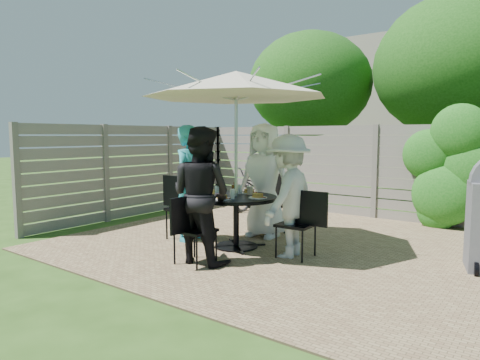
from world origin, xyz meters
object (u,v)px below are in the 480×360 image
Objects in this scene: person_back at (264,181)px; coffee_cup at (250,191)px; person_front at (201,195)px; chair_right at (297,238)px; plate_back at (249,192)px; plate_right at (258,196)px; chair_back at (268,217)px; glass_back at (240,189)px; person_left at (191,184)px; glass_front at (232,194)px; plate_left at (216,193)px; plate_front at (222,198)px; syrup_jug at (235,190)px; person_right at (288,196)px; patio_table at (236,212)px; chair_left at (185,221)px; umbrella at (236,84)px; glass_left at (217,191)px; chair_front at (195,244)px; bicycle at (259,187)px.

coffee_cup is (0.14, -0.60, -0.09)m from person_back.
person_front is 1.90× the size of chair_right.
plate_back is 0.51m from plate_right.
glass_back is (-0.05, -0.71, 0.54)m from chair_back.
glass_front is (0.95, -0.19, -0.06)m from person_left.
chair_right is 1.06m from glass_front.
person_left is 0.48m from plate_left.
plate_right is at bearing 20.41° from chair_back.
plate_front is 0.51m from plate_right.
syrup_jug is at bearing -3.76° from chair_back.
coffee_cup is at bearing -106.77° from person_right.
person_back reaches higher than syrup_jug.
plate_right is (0.33, 0.39, 0.00)m from plate_front.
plate_right is at bearing -36.04° from coffee_cup.
person_left reaches higher than plate_front.
plate_back is at bearing -113.45° from person_right.
syrup_jug is at bearing 122.24° from glass_front.
plate_back reaches higher than patio_table.
coffee_cup is at bearing 15.96° from chair_left.
person_back reaches higher than patio_table.
umbrella is at bearing -90.00° from person_back.
plate_back is 0.32m from syrup_jug.
person_back is 13.10× the size of glass_left.
person_back is 1.91m from chair_front.
bicycle is at bearing 102.76° from chair_left.
person_back is 0.62m from coffee_cup.
person_back is (0.01, -0.14, 0.62)m from chair_back.
glass_back reaches higher than chair_front.
umbrella is 1.60× the size of person_front.
chair_left is at bearing -40.69° from person_front.
chair_left is at bearing 163.71° from plate_front.
chair_back is 3.82× the size of plate_right.
plate_back is (-0.09, 1.19, -0.09)m from person_front.
chair_left reaches higher than syrup_jug.
chair_left reaches higher than glass_front.
chair_front is 1.37m from chair_right.
chair_right is 1.17m from syrup_jug.
plate_front is 1.86× the size of glass_back.
chair_left is 1.23m from glass_front.
plate_back is 2.17× the size of coffee_cup.
glass_left reaches higher than plate_left.
glass_left is at bearing -67.16° from bicycle.
plate_left is at bearing 4.26° from chair_left.
glass_back is (-0.12, 0.25, 0.30)m from patio_table.
patio_table is at bearing -90.00° from person_right.
chair_back reaches higher than plate_back.
plate_right is 0.63m from glass_left.
plate_left is at bearing -90.00° from person_left.
plate_front is at bearing -76.19° from glass_back.
person_front is at bearing -96.22° from glass_front.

